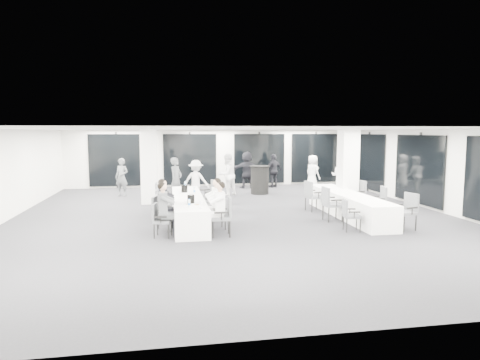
{
  "coord_description": "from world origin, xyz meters",
  "views": [
    {
      "loc": [
        -2.12,
        -13.23,
        2.74
      ],
      "look_at": [
        0.11,
        -0.2,
        1.22
      ],
      "focal_mm": 32.0,
      "sensor_mm": 36.0,
      "label": 1
    }
  ],
  "objects_px": {
    "chair_main_left_mid": "(161,207)",
    "chair_main_right_far": "(210,193)",
    "banquet_table_main": "(188,209)",
    "standing_guest_c": "(196,178)",
    "chair_side_right_mid": "(379,200)",
    "chair_main_right_fourth": "(214,199)",
    "ice_bucket_near": "(191,199)",
    "chair_main_left_fourth": "(161,202)",
    "standing_guest_f": "(247,167)",
    "ice_bucket_far": "(184,189)",
    "chair_side_right_near": "(407,209)",
    "chair_side_left_far": "(312,194)",
    "chair_side_left_mid": "(330,202)",
    "chair_side_left_near": "(349,213)",
    "standing_guest_g": "(122,175)",
    "chair_main_right_mid": "(216,203)",
    "standing_guest_a": "(176,176)",
    "chair_main_left_near": "(160,218)",
    "chair_main_left_far": "(161,196)",
    "chair_main_right_second": "(220,211)",
    "chair_main_right_near": "(224,214)",
    "chair_main_left_second": "(160,211)",
    "standing_guest_b": "(227,172)",
    "banquet_table_side": "(348,205)",
    "standing_guest_d": "(274,168)",
    "cocktail_table": "(260,180)",
    "chair_side_right_far": "(358,193)",
    "standing_guest_e": "(313,170)",
    "standing_guest_h": "(341,173)"
  },
  "relations": [
    {
      "from": "chair_main_left_mid",
      "to": "chair_main_right_mid",
      "type": "height_order",
      "value": "chair_main_right_mid"
    },
    {
      "from": "chair_main_left_second",
      "to": "standing_guest_c",
      "type": "relative_size",
      "value": 0.53
    },
    {
      "from": "chair_main_right_second",
      "to": "chair_main_right_fourth",
      "type": "height_order",
      "value": "chair_main_right_fourth"
    },
    {
      "from": "chair_main_right_second",
      "to": "standing_guest_b",
      "type": "height_order",
      "value": "standing_guest_b"
    },
    {
      "from": "standing_guest_d",
      "to": "ice_bucket_far",
      "type": "distance_m",
      "value": 7.76
    },
    {
      "from": "chair_main_right_far",
      "to": "chair_main_left_fourth",
      "type": "bearing_deg",
      "value": 112.56
    },
    {
      "from": "chair_main_left_fourth",
      "to": "ice_bucket_far",
      "type": "relative_size",
      "value": 3.95
    },
    {
      "from": "chair_main_right_near",
      "to": "standing_guest_b",
      "type": "relative_size",
      "value": 0.51
    },
    {
      "from": "chair_main_left_mid",
      "to": "chair_side_left_mid",
      "type": "relative_size",
      "value": 0.82
    },
    {
      "from": "cocktail_table",
      "to": "ice_bucket_near",
      "type": "relative_size",
      "value": 5.36
    },
    {
      "from": "chair_main_right_second",
      "to": "chair_side_left_near",
      "type": "distance_m",
      "value": 3.58
    },
    {
      "from": "chair_side_left_near",
      "to": "standing_guest_g",
      "type": "bearing_deg",
      "value": -129.32
    },
    {
      "from": "chair_main_right_mid",
      "to": "chair_main_left_near",
      "type": "bearing_deg",
      "value": 125.54
    },
    {
      "from": "chair_side_left_mid",
      "to": "standing_guest_a",
      "type": "bearing_deg",
      "value": -137.35
    },
    {
      "from": "standing_guest_c",
      "to": "banquet_table_main",
      "type": "bearing_deg",
      "value": 103.38
    },
    {
      "from": "standing_guest_c",
      "to": "chair_main_left_fourth",
      "type": "bearing_deg",
      "value": 89.06
    },
    {
      "from": "cocktail_table",
      "to": "chair_main_right_far",
      "type": "xyz_separation_m",
      "value": [
        -2.53,
        -3.45,
        -0.03
      ]
    },
    {
      "from": "banquet_table_side",
      "to": "chair_side_right_near",
      "type": "relative_size",
      "value": 4.89
    },
    {
      "from": "chair_side_left_mid",
      "to": "ice_bucket_far",
      "type": "relative_size",
      "value": 4.52
    },
    {
      "from": "chair_main_left_fourth",
      "to": "standing_guest_f",
      "type": "height_order",
      "value": "standing_guest_f"
    },
    {
      "from": "chair_main_left_fourth",
      "to": "standing_guest_f",
      "type": "xyz_separation_m",
      "value": [
        4.01,
        6.62,
        0.48
      ]
    },
    {
      "from": "chair_main_right_fourth",
      "to": "ice_bucket_near",
      "type": "relative_size",
      "value": 4.48
    },
    {
      "from": "chair_side_right_near",
      "to": "ice_bucket_far",
      "type": "distance_m",
      "value": 6.81
    },
    {
      "from": "chair_side_left_far",
      "to": "standing_guest_d",
      "type": "distance_m",
      "value": 6.32
    },
    {
      "from": "chair_main_left_far",
      "to": "chair_main_right_second",
      "type": "bearing_deg",
      "value": 32.02
    },
    {
      "from": "chair_side_right_far",
      "to": "standing_guest_e",
      "type": "bearing_deg",
      "value": -5.79
    },
    {
      "from": "banquet_table_main",
      "to": "standing_guest_c",
      "type": "distance_m",
      "value": 4.02
    },
    {
      "from": "standing_guest_h",
      "to": "standing_guest_g",
      "type": "bearing_deg",
      "value": 31.39
    },
    {
      "from": "ice_bucket_near",
      "to": "chair_main_right_mid",
      "type": "bearing_deg",
      "value": 48.82
    },
    {
      "from": "chair_side_left_near",
      "to": "ice_bucket_far",
      "type": "bearing_deg",
      "value": -115.99
    },
    {
      "from": "chair_side_right_mid",
      "to": "chair_main_right_far",
      "type": "bearing_deg",
      "value": 75.4
    },
    {
      "from": "chair_side_left_far",
      "to": "chair_side_right_near",
      "type": "relative_size",
      "value": 1.01
    },
    {
      "from": "chair_side_left_far",
      "to": "chair_side_left_mid",
      "type": "bearing_deg",
      "value": -11.27
    },
    {
      "from": "chair_main_left_fourth",
      "to": "standing_guest_g",
      "type": "height_order",
      "value": "standing_guest_g"
    },
    {
      "from": "banquet_table_side",
      "to": "standing_guest_c",
      "type": "xyz_separation_m",
      "value": [
        -4.6,
        4.12,
        0.53
      ]
    },
    {
      "from": "banquet_table_side",
      "to": "chair_side_left_mid",
      "type": "distance_m",
      "value": 1.02
    },
    {
      "from": "chair_main_left_mid",
      "to": "chair_side_right_near",
      "type": "bearing_deg",
      "value": 72.78
    },
    {
      "from": "chair_side_right_far",
      "to": "standing_guest_a",
      "type": "bearing_deg",
      "value": 61.11
    },
    {
      "from": "chair_main_right_near",
      "to": "chair_side_right_mid",
      "type": "distance_m",
      "value": 5.32
    },
    {
      "from": "standing_guest_d",
      "to": "standing_guest_e",
      "type": "distance_m",
      "value": 1.94
    },
    {
      "from": "chair_side_left_near",
      "to": "chair_side_left_mid",
      "type": "xyz_separation_m",
      "value": [
        -0.02,
        1.37,
        0.09
      ]
    },
    {
      "from": "chair_side_right_mid",
      "to": "banquet_table_main",
      "type": "bearing_deg",
      "value": 94.22
    },
    {
      "from": "chair_main_right_mid",
      "to": "chair_side_left_near",
      "type": "height_order",
      "value": "chair_main_right_mid"
    },
    {
      "from": "chair_main_left_far",
      "to": "standing_guest_g",
      "type": "relative_size",
      "value": 0.56
    },
    {
      "from": "standing_guest_f",
      "to": "ice_bucket_far",
      "type": "relative_size",
      "value": 8.69
    },
    {
      "from": "standing_guest_b",
      "to": "ice_bucket_near",
      "type": "distance_m",
      "value": 6.41
    },
    {
      "from": "banquet_table_side",
      "to": "chair_side_right_mid",
      "type": "height_order",
      "value": "chair_side_right_mid"
    },
    {
      "from": "chair_main_left_mid",
      "to": "chair_main_right_far",
      "type": "bearing_deg",
      "value": 138.39
    },
    {
      "from": "banquet_table_side",
      "to": "chair_main_left_near",
      "type": "distance_m",
      "value": 6.18
    },
    {
      "from": "chair_main_left_far",
      "to": "standing_guest_c",
      "type": "distance_m",
      "value": 2.78
    }
  ]
}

